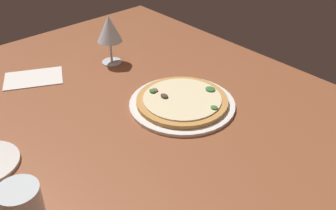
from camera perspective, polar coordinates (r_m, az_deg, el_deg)
dining_table at (r=104.71cm, az=-2.18°, el=-3.58°), size 150.00×110.00×4.00cm
pizza_main at (r=109.93cm, az=2.07°, el=0.44°), size 29.80×29.80×3.39cm
wine_glass_far at (r=130.00cm, az=-8.56°, el=10.74°), size 8.27×8.27×16.59cm
paper_menu at (r=130.65cm, az=-18.98°, el=3.70°), size 18.23×20.97×0.30cm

